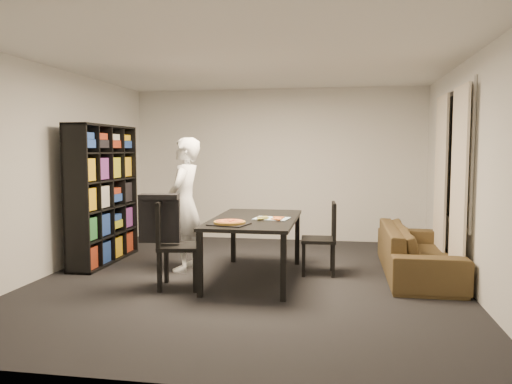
% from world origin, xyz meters
% --- Properties ---
extents(room, '(5.01, 5.51, 2.61)m').
position_xyz_m(room, '(0.00, 0.00, 1.30)').
color(room, black).
rests_on(room, ground).
extents(window_pane, '(0.02, 1.40, 1.60)m').
position_xyz_m(window_pane, '(2.48, 0.60, 1.50)').
color(window_pane, black).
rests_on(window_pane, room).
extents(window_frame, '(0.03, 1.52, 1.72)m').
position_xyz_m(window_frame, '(2.48, 0.60, 1.50)').
color(window_frame, white).
rests_on(window_frame, room).
extents(curtain_left, '(0.03, 0.70, 2.25)m').
position_xyz_m(curtain_left, '(2.40, 0.08, 1.15)').
color(curtain_left, silver).
rests_on(curtain_left, room).
extents(curtain_right, '(0.03, 0.70, 2.25)m').
position_xyz_m(curtain_right, '(2.40, 1.12, 1.15)').
color(curtain_right, silver).
rests_on(curtain_right, room).
extents(bookshelf, '(0.35, 1.50, 1.90)m').
position_xyz_m(bookshelf, '(-2.16, 0.60, 0.95)').
color(bookshelf, black).
rests_on(bookshelf, room).
extents(dining_table, '(0.99, 1.78, 0.74)m').
position_xyz_m(dining_table, '(0.07, 0.04, 0.68)').
color(dining_table, black).
rests_on(dining_table, room).
extents(chair_left, '(0.52, 0.52, 0.99)m').
position_xyz_m(chair_left, '(-0.79, -0.49, 0.56)').
color(chair_left, black).
rests_on(chair_left, room).
extents(chair_right, '(0.45, 0.45, 0.91)m').
position_xyz_m(chair_right, '(0.91, 0.43, 0.52)').
color(chair_right, black).
rests_on(chair_right, room).
extents(draped_jacket, '(0.47, 0.26, 0.55)m').
position_xyz_m(draped_jacket, '(-0.92, -0.51, 0.82)').
color(draped_jacket, black).
rests_on(draped_jacket, chair_left).
extents(person, '(0.45, 0.65, 1.72)m').
position_xyz_m(person, '(-0.90, 0.34, 0.86)').
color(person, white).
rests_on(person, room).
extents(baking_tray, '(0.47, 0.41, 0.01)m').
position_xyz_m(baking_tray, '(-0.12, -0.53, 0.75)').
color(baking_tray, black).
rests_on(baking_tray, dining_table).
extents(pepperoni_pizza, '(0.35, 0.35, 0.03)m').
position_xyz_m(pepperoni_pizza, '(-0.11, -0.51, 0.77)').
color(pepperoni_pizza, '#AF8332').
rests_on(pepperoni_pizza, dining_table).
extents(kitchen_towel, '(0.44, 0.36, 0.01)m').
position_xyz_m(kitchen_towel, '(0.28, 0.02, 0.75)').
color(kitchen_towel, silver).
rests_on(kitchen_towel, dining_table).
extents(pizza_slices, '(0.45, 0.41, 0.01)m').
position_xyz_m(pizza_slices, '(0.27, -0.04, 0.76)').
color(pizza_slices, '#C57A3D').
rests_on(pizza_slices, dining_table).
extents(sofa, '(0.82, 2.09, 0.61)m').
position_xyz_m(sofa, '(2.05, 0.56, 0.31)').
color(sofa, '#3F3119').
rests_on(sofa, room).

